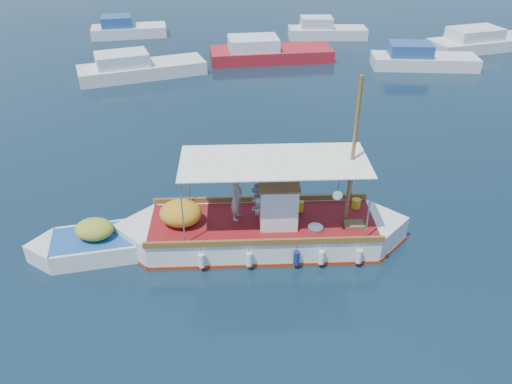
{
  "coord_description": "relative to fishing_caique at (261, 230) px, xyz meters",
  "views": [
    {
      "loc": [
        0.44,
        -14.21,
        10.4
      ],
      "look_at": [
        -0.83,
        0.0,
        1.55
      ],
      "focal_mm": 35.0,
      "sensor_mm": 36.0,
      "label": 1
    }
  ],
  "objects": [
    {
      "name": "bg_boat_n",
      "position": [
        -1.21,
        20.59,
        -0.03
      ],
      "size": [
        8.67,
        4.59,
        1.8
      ],
      "rotation": [
        0.0,
        0.0,
        0.23
      ],
      "color": "#A91C23",
      "rests_on": "ground"
    },
    {
      "name": "ground",
      "position": [
        0.6,
        0.76,
        -0.53
      ],
      "size": [
        160.0,
        160.0,
        0.0
      ],
      "primitive_type": "plane",
      "color": "black",
      "rests_on": "ground"
    },
    {
      "name": "bg_boat_far_n",
      "position": [
        2.89,
        26.81,
        -0.03
      ],
      "size": [
        6.24,
        2.66,
        1.8
      ],
      "rotation": [
        0.0,
        0.0,
        0.11
      ],
      "color": "silver",
      "rests_on": "ground"
    },
    {
      "name": "bg_boat_e",
      "position": [
        14.5,
        24.73,
        -0.03
      ],
      "size": [
        9.34,
        5.91,
        1.8
      ],
      "rotation": [
        0.0,
        0.0,
        0.4
      ],
      "color": "silver",
      "rests_on": "ground"
    },
    {
      "name": "bg_boat_nw",
      "position": [
        -9.05,
        16.44,
        -0.03
      ],
      "size": [
        8.04,
        5.57,
        1.8
      ],
      "rotation": [
        0.0,
        0.0,
        0.45
      ],
      "color": "silver",
      "rests_on": "ground"
    },
    {
      "name": "bg_boat_far_w",
      "position": [
        -12.78,
        25.91,
        -0.03
      ],
      "size": [
        6.17,
        3.84,
        1.8
      ],
      "rotation": [
        0.0,
        0.0,
        0.29
      ],
      "color": "silver",
      "rests_on": "ground"
    },
    {
      "name": "fishing_caique",
      "position": [
        0.0,
        0.0,
        0.0
      ],
      "size": [
        9.78,
        3.56,
        6.02
      ],
      "rotation": [
        0.0,
        0.0,
        0.13
      ],
      "color": "white",
      "rests_on": "ground"
    },
    {
      "name": "dinghy",
      "position": [
        -4.62,
        -0.8,
        -0.22
      ],
      "size": [
        5.73,
        2.92,
        1.47
      ],
      "rotation": [
        0.0,
        0.0,
        0.31
      ],
      "color": "white",
      "rests_on": "ground"
    },
    {
      "name": "bg_boat_ne",
      "position": [
        8.99,
        19.86,
        -0.03
      ],
      "size": [
        6.83,
        2.42,
        1.8
      ],
      "rotation": [
        0.0,
        0.0,
        0.03
      ],
      "color": "silver",
      "rests_on": "ground"
    }
  ]
}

